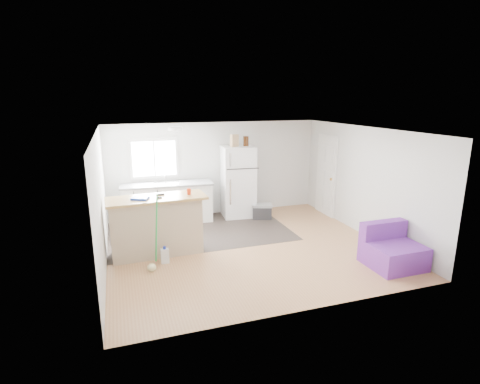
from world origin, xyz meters
The scene contains 19 objects.
room centered at (0.00, 0.00, 1.20)m, with size 5.51×5.01×2.41m.
vinyl_zone centered at (-0.73, 1.25, 0.00)m, with size 4.05×2.50×0.00m, color #322A26.
window centered at (-1.55, 2.49, 1.55)m, with size 1.18×0.06×0.98m.
interior_door centered at (2.72, 1.55, 1.02)m, with size 0.11×0.92×2.10m.
ceiling_fixture centered at (-1.20, 1.20, 2.36)m, with size 0.30×0.30×0.07m, color white.
kitchen_cabinets centered at (-1.32, 2.16, 0.50)m, with size 2.24×0.84×1.27m.
peninsula centered at (-1.79, 0.26, 0.58)m, with size 1.91×0.80×1.16m.
refrigerator centered at (0.49, 2.11, 0.91)m, with size 0.86×0.82×1.82m.
cooler centered at (0.99, 1.67, 0.19)m, with size 0.58×0.48×0.38m.
purple_seat centered at (2.24, -1.63, 0.28)m, with size 0.93×0.87×0.76m.
cleaner_jug centered at (-1.71, -0.23, 0.14)m, with size 0.15×0.11×0.33m.
mop centered at (-1.95, -0.47, 0.23)m, with size 0.26×0.40×1.42m.
red_cup centered at (-1.13, 0.27, 1.22)m, with size 0.08×0.08×0.12m, color red.
blue_tray centered at (-2.06, 0.20, 1.17)m, with size 0.30×0.22×0.04m, color #1336B7.
tool_a centered at (-1.66, 0.39, 1.17)m, with size 0.14×0.05×0.03m, color black.
tool_b centered at (-1.71, 0.17, 1.17)m, with size 0.10×0.04×0.03m, color black.
cardboard_box centered at (0.38, 2.04, 1.97)m, with size 0.20×0.10×0.30m, color tan.
bottle_left centered at (0.71, 2.03, 1.94)m, with size 0.07×0.07×0.25m, color #3C1D0A.
bottle_right centered at (0.65, 2.06, 1.94)m, with size 0.07×0.07×0.25m, color #3C1D0A.
Camera 1 is at (-2.41, -6.80, 3.01)m, focal length 28.00 mm.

